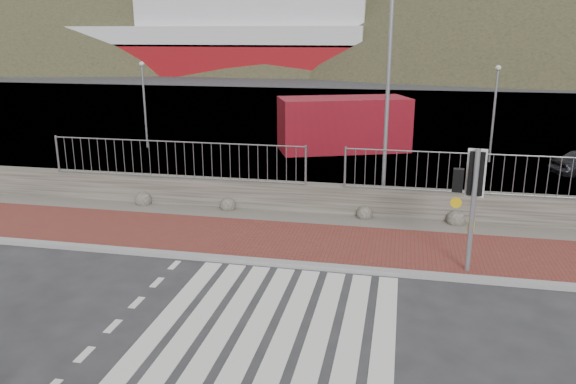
% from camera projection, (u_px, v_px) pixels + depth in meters
% --- Properties ---
extents(ground, '(220.00, 220.00, 0.00)m').
position_uv_depth(ground, '(272.00, 329.00, 10.62)').
color(ground, '#28282B').
rests_on(ground, ground).
extents(sidewalk_far, '(40.00, 3.00, 0.08)m').
position_uv_depth(sidewalk_far, '(310.00, 243.00, 14.85)').
color(sidewalk_far, brown).
rests_on(sidewalk_far, ground).
extents(kerb_far, '(40.00, 0.25, 0.12)m').
position_uv_depth(kerb_far, '(300.00, 265.00, 13.43)').
color(kerb_far, gray).
rests_on(kerb_far, ground).
extents(zebra_crossing, '(4.62, 5.60, 0.01)m').
position_uv_depth(zebra_crossing, '(272.00, 329.00, 10.61)').
color(zebra_crossing, silver).
rests_on(zebra_crossing, ground).
extents(gravel_strip, '(40.00, 1.50, 0.06)m').
position_uv_depth(gravel_strip, '(321.00, 220.00, 16.73)').
color(gravel_strip, '#59544C').
rests_on(gravel_strip, ground).
extents(stone_wall, '(40.00, 0.60, 0.90)m').
position_uv_depth(stone_wall, '(325.00, 199.00, 17.37)').
color(stone_wall, '#454138').
rests_on(stone_wall, ground).
extents(railing, '(18.07, 0.07, 1.22)m').
position_uv_depth(railing, '(325.00, 157.00, 16.86)').
color(railing, gray).
rests_on(railing, stone_wall).
extents(quay, '(120.00, 40.00, 0.50)m').
position_uv_depth(quay, '(369.00, 118.00, 36.91)').
color(quay, '#4C4C4F').
rests_on(quay, ground).
extents(water, '(220.00, 50.00, 0.05)m').
position_uv_depth(water, '(387.00, 78.00, 69.89)').
color(water, '#3F4C54').
rests_on(water, ground).
extents(ferry, '(50.00, 16.00, 20.00)m').
position_uv_depth(ferry, '(210.00, 33.00, 77.91)').
color(ferry, maroon).
rests_on(ferry, ground).
extents(hills_backdrop, '(254.00, 90.00, 100.00)m').
position_uv_depth(hills_backdrop, '(425.00, 201.00, 98.43)').
color(hills_backdrop, '#2A2E1B').
rests_on(hills_backdrop, ground).
extents(traffic_signal_far, '(0.72, 0.30, 2.96)m').
position_uv_depth(traffic_signal_far, '(473.00, 185.00, 12.53)').
color(traffic_signal_far, gray).
rests_on(traffic_signal_far, ground).
extents(streetlight, '(1.51, 0.36, 7.14)m').
position_uv_depth(streetlight, '(392.00, 81.00, 16.78)').
color(streetlight, gray).
rests_on(streetlight, ground).
extents(shipping_container, '(6.49, 4.49, 2.50)m').
position_uv_depth(shipping_container, '(343.00, 124.00, 26.56)').
color(shipping_container, maroon).
rests_on(shipping_container, ground).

